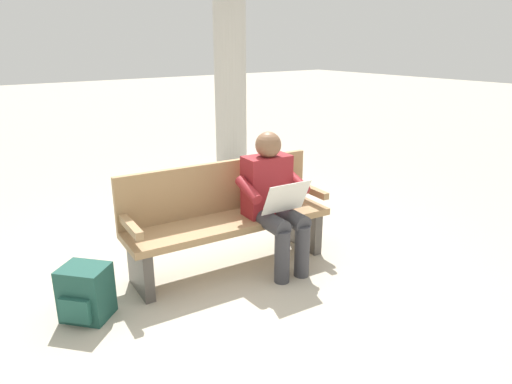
% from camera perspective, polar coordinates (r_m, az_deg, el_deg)
% --- Properties ---
extents(ground_plane, '(40.00, 40.00, 0.00)m').
position_cam_1_polar(ground_plane, '(4.15, -3.11, -9.12)').
color(ground_plane, '#B7AD99').
extents(bench_near, '(1.84, 0.64, 0.90)m').
position_cam_1_polar(bench_near, '(4.02, -3.70, -2.89)').
color(bench_near, '#9E7A51').
rests_on(bench_near, ground).
extents(person_seated, '(0.60, 0.60, 1.18)m').
position_cam_1_polar(person_seated, '(3.93, 2.19, -0.72)').
color(person_seated, maroon).
rests_on(person_seated, ground).
extents(backpack, '(0.41, 0.41, 0.39)m').
position_cam_1_polar(backpack, '(3.58, -20.18, -11.55)').
color(backpack, '#1E4C42').
rests_on(backpack, ground).
extents(support_pillar, '(0.48, 0.48, 3.21)m').
position_cam_1_polar(support_pillar, '(7.13, -3.21, 15.79)').
color(support_pillar, '#B2AFA8').
rests_on(support_pillar, ground).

